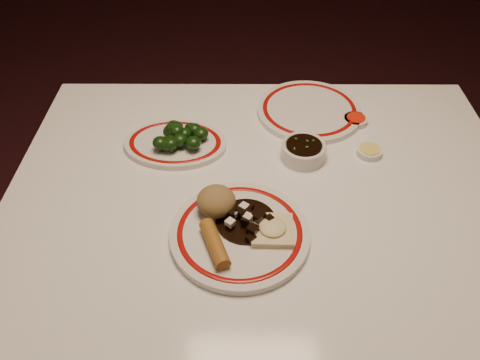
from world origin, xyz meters
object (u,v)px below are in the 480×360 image
soy_bowl (303,151)px  stirfry_heap (247,219)px  main_plate (240,233)px  fried_wonton (272,229)px  dining_table (264,215)px  spring_roll (215,244)px  broccoli_pile (178,136)px  broccoli_plate (175,143)px  rice_mound (216,201)px

soy_bowl → stirfry_heap: bearing=-121.3°
main_plate → fried_wonton: bearing=-3.0°
fried_wonton → soy_bowl: (0.09, 0.26, -0.01)m
fried_wonton → soy_bowl: same height
dining_table → spring_roll: size_ratio=10.55×
fried_wonton → spring_roll: bearing=-159.8°
main_plate → stirfry_heap: size_ratio=2.82×
broccoli_pile → soy_bowl: size_ratio=1.24×
broccoli_plate → soy_bowl: (0.32, -0.04, 0.01)m
dining_table → broccoli_pile: bearing=145.7°
dining_table → broccoli_plate: size_ratio=4.34×
broccoli_pile → fried_wonton: bearing=-53.0°
main_plate → fried_wonton: fried_wonton is taller
stirfry_heap → broccoli_pile: size_ratio=0.97×
broccoli_pile → soy_bowl: (0.31, -0.04, -0.02)m
stirfry_heap → fried_wonton: bearing=-27.6°
dining_table → fried_wonton: 0.19m
broccoli_plate → stirfry_heap: bearing=-56.6°
dining_table → stirfry_heap: bearing=-109.5°
dining_table → rice_mound: (-0.11, -0.09, 0.14)m
rice_mound → stirfry_heap: 0.08m
rice_mound → fried_wonton: size_ratio=0.96×
main_plate → rice_mound: rice_mound is taller
broccoli_pile → soy_bowl: broccoli_pile is taller
dining_table → broccoli_pile: size_ratio=8.87×
fried_wonton → broccoli_pile: bearing=127.0°
spring_roll → broccoli_pile: (-0.11, 0.34, 0.01)m
dining_table → stirfry_heap: 0.18m
dining_table → stirfry_heap: stirfry_heap is taller
soy_bowl → dining_table: bearing=-131.7°
rice_mound → broccoli_pile: (-0.11, 0.24, -0.01)m
stirfry_heap → soy_bowl: 0.27m
spring_roll → broccoli_plate: bearing=88.3°
main_plate → spring_roll: size_ratio=3.25×
dining_table → broccoli_plate: 0.29m
rice_mound → spring_roll: (0.00, -0.10, -0.01)m
soy_bowl → spring_roll: bearing=-124.2°
dining_table → fried_wonton: bearing=-86.7°
rice_mound → dining_table: bearing=39.5°
fried_wonton → broccoli_pile: broccoli_pile is taller
broccoli_pile → main_plate: bearing=-61.9°
rice_mound → broccoli_plate: 0.27m
broccoli_pile → stirfry_heap: bearing=-57.5°
rice_mound → broccoli_pile: rice_mound is taller
fried_wonton → main_plate: bearing=177.0°
fried_wonton → soy_bowl: size_ratio=0.80×
fried_wonton → broccoli_plate: 0.38m
rice_mound → stirfry_heap: rice_mound is taller
fried_wonton → broccoli_pile: (-0.22, 0.30, 0.01)m
dining_table → rice_mound: 0.20m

